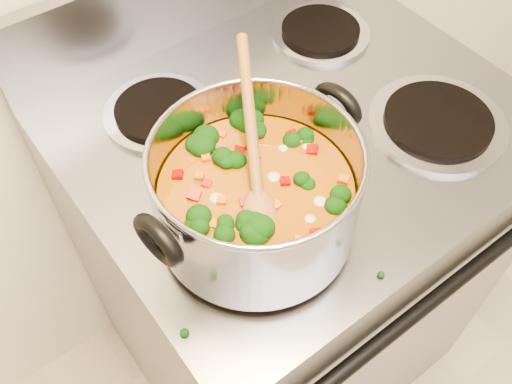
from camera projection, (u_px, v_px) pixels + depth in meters
electric_range at (285, 258)px, 1.31m from camera, size 0.75×0.68×1.08m
stockpot at (256, 194)px, 0.75m from camera, size 0.34×0.27×0.16m
wooden_spoon at (255, 166)px, 0.73m from camera, size 0.17×0.25×0.12m
cooktop_crumbs at (347, 256)px, 0.79m from camera, size 0.29×0.24×0.01m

